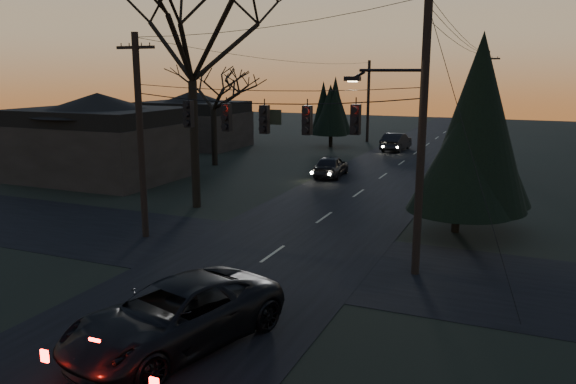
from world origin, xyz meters
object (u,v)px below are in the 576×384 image
at_px(utility_pole_far_l, 367,142).
at_px(sedan_oncoming_a, 331,166).
at_px(suv_near, 175,316).
at_px(utility_pole_far_r, 480,160).
at_px(evergreen_right, 462,130).
at_px(bare_tree_left, 190,27).
at_px(utility_pole_left, 146,237).
at_px(utility_pole_right, 415,274).
at_px(sedan_oncoming_b, 396,142).

bearing_deg(utility_pole_far_l, sedan_oncoming_a, -81.86).
xyz_separation_m(suv_near, sedan_oncoming_a, (-4.00, 24.19, -0.12)).
distance_m(utility_pole_far_r, evergreen_right, 22.48).
bearing_deg(bare_tree_left, suv_near, -59.87).
height_order(utility_pole_left, evergreen_right, evergreen_right).
bearing_deg(utility_pole_right, evergreen_right, 83.83).
height_order(utility_pole_right, bare_tree_left, bare_tree_left).
xyz_separation_m(utility_pole_far_r, suv_near, (-4.70, -35.76, 0.83)).
bearing_deg(sedan_oncoming_b, utility_pole_right, 107.29).
xyz_separation_m(utility_pole_right, suv_near, (-4.70, -7.76, 0.83)).
bearing_deg(utility_pole_left, utility_pole_far_r, 67.67).
bearing_deg(evergreen_right, utility_pole_left, -153.75).
bearing_deg(utility_pole_left, utility_pole_right, 0.00).
xyz_separation_m(utility_pole_right, sedan_oncoming_b, (-7.43, 30.75, 0.78)).
bearing_deg(utility_pole_right, bare_tree_left, 156.07).
xyz_separation_m(suv_near, sedan_oncoming_b, (-2.73, 38.51, -0.06)).
xyz_separation_m(utility_pole_far_r, sedan_oncoming_b, (-7.43, 2.75, 0.78)).
bearing_deg(suv_near, utility_pole_left, 148.02).
relative_size(utility_pole_right, utility_pole_far_l, 1.25).
distance_m(bare_tree_left, sedan_oncoming_a, 14.26).
height_order(bare_tree_left, sedan_oncoming_b, bare_tree_left).
height_order(evergreen_right, sedan_oncoming_a, evergreen_right).
xyz_separation_m(utility_pole_left, utility_pole_far_r, (11.50, 28.00, 0.00)).
xyz_separation_m(utility_pole_left, sedan_oncoming_a, (2.80, 16.44, 0.72)).
bearing_deg(utility_pole_far_r, sedan_oncoming_a, -126.95).
relative_size(utility_pole_left, sedan_oncoming_a, 2.02).
distance_m(suv_near, sedan_oncoming_a, 24.52).
bearing_deg(suv_near, utility_pole_far_r, 99.30).
height_order(utility_pole_left, suv_near, utility_pole_left).
height_order(bare_tree_left, evergreen_right, bare_tree_left).
bearing_deg(sedan_oncoming_b, utility_pole_far_r, 163.40).
bearing_deg(utility_pole_far_r, suv_near, -97.49).
height_order(utility_pole_right, utility_pole_far_r, utility_pole_right).
height_order(utility_pole_far_l, bare_tree_left, bare_tree_left).
distance_m(utility_pole_right, suv_near, 9.11).
xyz_separation_m(utility_pole_right, bare_tree_left, (-12.40, 5.50, 9.08)).
relative_size(bare_tree_left, sedan_oncoming_b, 2.75).
bearing_deg(sedan_oncoming_a, evergreen_right, 127.59).
xyz_separation_m(bare_tree_left, sedan_oncoming_a, (3.70, 10.93, -8.37)).
height_order(utility_pole_far_l, suv_near, utility_pole_far_l).
xyz_separation_m(utility_pole_far_r, sedan_oncoming_a, (-8.70, -11.56, 0.72)).
distance_m(bare_tree_left, evergreen_right, 13.83).
relative_size(utility_pole_far_r, utility_pole_far_l, 1.06).
xyz_separation_m(utility_pole_right, sedan_oncoming_a, (-8.70, 16.44, 0.72)).
bearing_deg(utility_pole_far_l, sedan_oncoming_b, -52.25).
relative_size(utility_pole_right, utility_pole_far_r, 1.18).
relative_size(suv_near, sedan_oncoming_b, 1.27).
bearing_deg(suv_near, utility_pole_far_l, 115.62).
relative_size(bare_tree_left, sedan_oncoming_a, 3.09).
relative_size(utility_pole_far_r, suv_near, 1.42).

